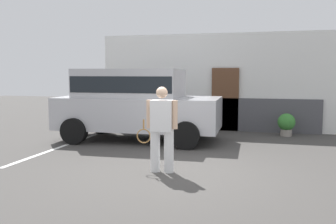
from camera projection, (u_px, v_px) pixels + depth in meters
name	position (u px, v px, depth m)	size (l,w,h in m)	color
ground_plane	(174.00, 172.00, 7.43)	(40.00, 40.00, 0.00)	#423F3D
parking_stripe_0	(59.00, 148.00, 9.79)	(0.12, 4.40, 0.01)	silver
house_frontage	(217.00, 85.00, 12.81)	(8.09, 0.40, 3.26)	white
parked_suv	(135.00, 101.00, 10.76)	(4.67, 2.31, 2.05)	#B7B7BC
tennis_player_man	(162.00, 128.00, 7.32)	(0.88, 0.27, 1.68)	white
potted_plant_by_porch	(286.00, 123.00, 11.56)	(0.53, 0.53, 0.70)	gray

